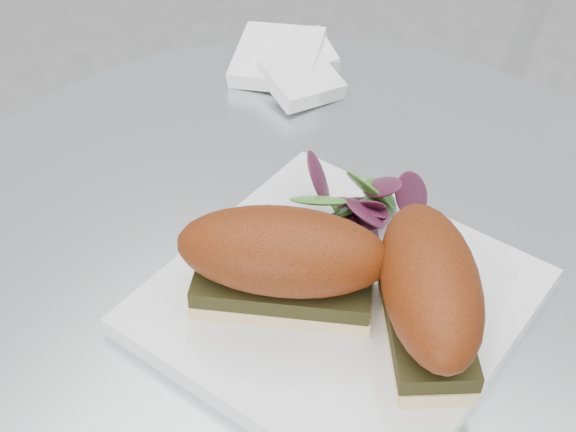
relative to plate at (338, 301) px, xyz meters
name	(u,v)px	position (x,y,z in m)	size (l,w,h in m)	color
table	(302,429)	(-0.05, 0.03, -0.25)	(0.70, 0.70, 0.73)	#B7BABF
plate	(338,301)	(0.00, 0.00, 0.00)	(0.25, 0.25, 0.02)	white
sandwich_left	(283,260)	(-0.03, -0.03, 0.05)	(0.16, 0.12, 0.08)	beige
sandwich_right	(429,292)	(0.07, 0.00, 0.05)	(0.13, 0.16, 0.08)	beige
salad	(363,208)	(-0.02, 0.07, 0.03)	(0.10, 0.10, 0.05)	#529330
napkin	(289,75)	(-0.19, 0.25, 0.00)	(0.11, 0.11, 0.02)	white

